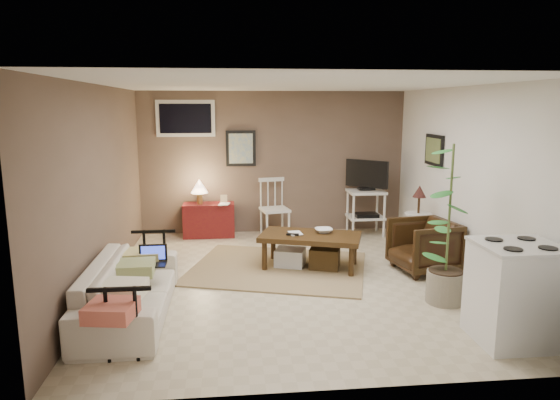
{
  "coord_description": "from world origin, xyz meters",
  "views": [
    {
      "loc": [
        -0.75,
        -5.94,
        2.16
      ],
      "look_at": [
        -0.11,
        0.35,
        0.96
      ],
      "focal_mm": 32.0,
      "sensor_mm": 36.0,
      "label": 1
    }
  ],
  "objects": [
    {
      "name": "sofa_end_rails",
      "position": [
        -1.69,
        -0.91,
        0.34
      ],
      "size": [
        0.54,
        1.99,
        0.67
      ],
      "primitive_type": null,
      "color": "black",
      "rests_on": "floor"
    },
    {
      "name": "coffee_table",
      "position": [
        0.3,
        0.42,
        0.28
      ],
      "size": [
        1.46,
        1.06,
        0.5
      ],
      "color": "#3A230F",
      "rests_on": "floor"
    },
    {
      "name": "laptop",
      "position": [
        -1.61,
        -0.57,
        0.5
      ],
      "size": [
        0.31,
        0.22,
        0.21
      ],
      "color": "black",
      "rests_on": "sofa"
    },
    {
      "name": "spindle_chair",
      "position": [
        -0.01,
        2.15,
        0.45
      ],
      "size": [
        0.51,
        0.51,
        0.97
      ],
      "color": "silver",
      "rests_on": "floor"
    },
    {
      "name": "armchair",
      "position": [
        1.77,
        0.15,
        0.38
      ],
      "size": [
        0.81,
        0.85,
        0.76
      ],
      "primitive_type": "imported",
      "rotation": [
        0.0,
        0.0,
        -1.39
      ],
      "color": "black",
      "rests_on": "floor"
    },
    {
      "name": "window",
      "position": [
        -1.45,
        2.48,
        1.95
      ],
      "size": [
        0.96,
        0.03,
        0.6
      ],
      "primitive_type": "cube",
      "color": "silver"
    },
    {
      "name": "book_table",
      "position": [
        0.03,
        0.45,
        0.58
      ],
      "size": [
        0.17,
        0.03,
        0.23
      ],
      "primitive_type": "imported",
      "rotation": [
        0.0,
        0.0,
        0.1
      ],
      "color": "#3A230F",
      "rests_on": "coffee_table"
    },
    {
      "name": "book_console",
      "position": [
        -0.93,
        2.11,
        0.67
      ],
      "size": [
        0.17,
        0.05,
        0.22
      ],
      "primitive_type": "imported",
      "rotation": [
        0.0,
        0.0,
        -0.19
      ],
      "color": "#3A230F",
      "rests_on": "red_console"
    },
    {
      "name": "potted_plant",
      "position": [
        1.6,
        -0.91,
        0.95
      ],
      "size": [
        0.45,
        0.45,
        1.79
      ],
      "color": "gray",
      "rests_on": "floor"
    },
    {
      "name": "stove",
      "position": [
        1.84,
        -1.86,
        0.47
      ],
      "size": [
        0.72,
        0.67,
        0.94
      ],
      "color": "silver",
      "rests_on": "floor"
    },
    {
      "name": "sofa",
      "position": [
        -1.8,
        -0.91,
        0.39
      ],
      "size": [
        0.58,
        1.99,
        0.78
      ],
      "primitive_type": "imported",
      "rotation": [
        0.0,
        0.0,
        1.57
      ],
      "color": "beige",
      "rests_on": "floor"
    },
    {
      "name": "bowl",
      "position": [
        0.5,
        0.49,
        0.59
      ],
      "size": [
        0.24,
        0.07,
        0.24
      ],
      "primitive_type": "imported",
      "rotation": [
        0.0,
        0.0,
        0.05
      ],
      "color": "#3A230F",
      "rests_on": "coffee_table"
    },
    {
      "name": "sofa_pillows",
      "position": [
        -1.75,
        -1.14,
        0.48
      ],
      "size": [
        0.38,
        1.9,
        0.13
      ],
      "primitive_type": null,
      "color": "#ECE4C3",
      "rests_on": "sofa"
    },
    {
      "name": "red_console",
      "position": [
        -1.12,
        2.25,
        0.34
      ],
      "size": [
        0.84,
        0.37,
        0.97
      ],
      "color": "maroon",
      "rests_on": "floor"
    },
    {
      "name": "rug",
      "position": [
        -0.12,
        0.44,
        0.01
      ],
      "size": [
        2.7,
        2.39,
        0.02
      ],
      "primitive_type": "cube",
      "rotation": [
        0.0,
        0.0,
        -0.29
      ],
      "color": "#927455",
      "rests_on": "floor"
    },
    {
      "name": "tv_stand",
      "position": [
        1.53,
        2.09,
        0.67
      ],
      "size": [
        0.6,
        0.55,
        1.27
      ],
      "color": "silver",
      "rests_on": "floor"
    },
    {
      "name": "art_back",
      "position": [
        -0.55,
        2.48,
        1.45
      ],
      "size": [
        0.5,
        0.03,
        0.6
      ],
      "primitive_type": "cube",
      "color": "black"
    },
    {
      "name": "art_right",
      "position": [
        2.23,
        1.05,
        1.52
      ],
      "size": [
        0.03,
        0.6,
        0.45
      ],
      "primitive_type": "cube",
      "color": "black"
    },
    {
      "name": "floor",
      "position": [
        0.0,
        0.0,
        0.0
      ],
      "size": [
        5.0,
        5.0,
        0.0
      ],
      "primitive_type": "plane",
      "color": "#C1B293",
      "rests_on": "ground"
    },
    {
      "name": "side_table",
      "position": [
        1.96,
        0.87,
        0.64
      ],
      "size": [
        0.39,
        0.39,
        1.03
      ],
      "color": "silver",
      "rests_on": "floor"
    }
  ]
}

